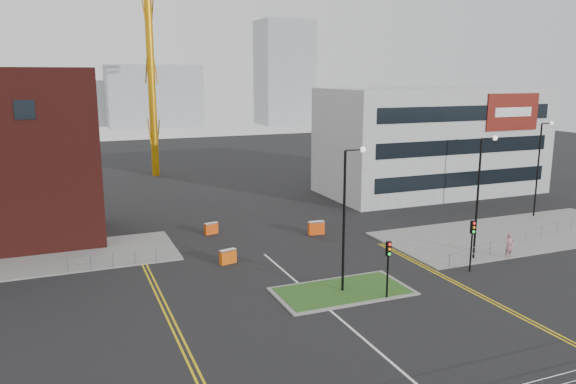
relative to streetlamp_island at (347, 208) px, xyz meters
name	(u,v)px	position (x,y,z in m)	size (l,w,h in m)	color
ground	(382,355)	(-2.22, -8.00, -5.41)	(200.00, 200.00, 0.00)	black
pavement_right	(516,233)	(19.78, 6.00, -5.35)	(24.00, 10.00, 0.12)	slate
island_kerb	(342,291)	(-0.22, 0.00, -5.37)	(8.60, 4.60, 0.08)	slate
grass_island	(342,291)	(-0.22, 0.00, -5.35)	(8.00, 4.00, 0.12)	#23501A
office_block	(431,141)	(23.79, 23.97, 0.59)	(25.00, 12.20, 12.00)	#9EA0A3
streetlamp_island	(347,208)	(0.00, 0.00, 0.00)	(1.46, 0.36, 9.18)	black
streetlamp_right_near	(481,188)	(12.00, 2.00, 0.00)	(1.46, 0.36, 9.18)	black
streetlamp_right_far	(540,161)	(26.00, 10.00, 0.00)	(1.46, 0.36, 9.18)	black
traffic_light_island	(388,259)	(1.78, -2.02, -2.85)	(0.28, 0.33, 3.65)	black
traffic_light_right	(472,236)	(9.78, -0.02, -2.85)	(0.28, 0.33, 3.65)	black
railing_left	(113,259)	(-13.22, 10.00, -4.67)	(6.05, 0.05, 1.10)	gray
railing_right	(526,235)	(18.28, 3.50, -4.63)	(19.05, 5.05, 1.10)	gray
centre_line	(362,337)	(-2.22, -6.00, -5.41)	(0.15, 30.00, 0.01)	silver
yellow_left_a	(162,306)	(-11.22, 2.00, -5.41)	(0.12, 24.00, 0.01)	gold
yellow_left_b	(167,306)	(-10.92, 2.00, -5.41)	(0.12, 24.00, 0.01)	gold
yellow_right_a	(459,286)	(7.28, -2.00, -5.41)	(0.12, 20.00, 0.01)	gold
yellow_right_b	(463,285)	(7.58, -2.00, -5.41)	(0.12, 20.00, 0.01)	gold
skyline_b	(154,96)	(7.78, 122.00, 2.59)	(24.00, 12.00, 16.00)	gray
skyline_c	(284,73)	(42.78, 117.00, 8.59)	(14.00, 12.00, 28.00)	gray
skyline_d	(80,103)	(-10.22, 132.00, 0.59)	(30.00, 12.00, 12.00)	gray
pedestrian	(509,246)	(14.28, 1.10, -4.41)	(0.73, 0.48, 2.01)	#B97784
barrier_left	(211,228)	(-4.56, 16.00, -4.87)	(1.24, 0.67, 0.99)	#DF4A0C
barrier_mid	(228,256)	(-5.39, 8.00, -4.84)	(1.32, 0.70, 1.05)	#DD570C
barrier_right	(316,227)	(3.78, 12.49, -4.78)	(1.41, 0.57, 1.16)	#E2470C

